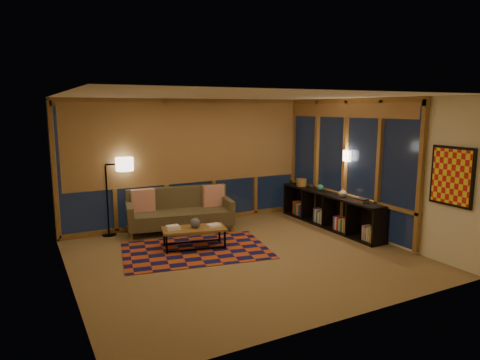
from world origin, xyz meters
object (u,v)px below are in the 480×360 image
sofa (180,211)px  floor_lamp (107,197)px  coffee_table (194,238)px  bookshelf (329,210)px

sofa → floor_lamp: bearing=174.0°
coffee_table → bookshelf: size_ratio=0.39×
sofa → coffee_table: sofa is taller
sofa → floor_lamp: floor_lamp is taller
coffee_table → floor_lamp: 2.04m
coffee_table → bookshelf: 3.07m
floor_lamp → bookshelf: 4.57m
floor_lamp → sofa: bearing=1.9°
sofa → coffee_table: size_ratio=1.86×
floor_lamp → bookshelf: size_ratio=0.54×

